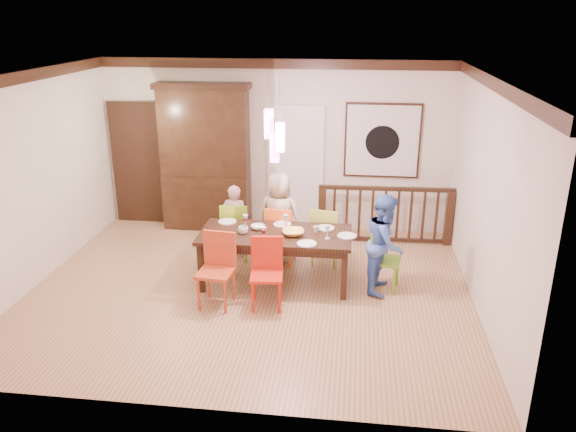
# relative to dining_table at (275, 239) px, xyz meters

# --- Properties ---
(floor) EXTENTS (6.00, 6.00, 0.00)m
(floor) POSITION_rel_dining_table_xyz_m (-0.32, -0.27, -0.67)
(floor) COLOR #9B6F4B
(floor) RESTS_ON ground
(ceiling) EXTENTS (6.00, 6.00, 0.00)m
(ceiling) POSITION_rel_dining_table_xyz_m (-0.32, -0.27, 2.23)
(ceiling) COLOR white
(ceiling) RESTS_ON wall_back
(wall_back) EXTENTS (6.00, 0.00, 6.00)m
(wall_back) POSITION_rel_dining_table_xyz_m (-0.32, 2.23, 0.78)
(wall_back) COLOR beige
(wall_back) RESTS_ON floor
(wall_left) EXTENTS (0.00, 5.00, 5.00)m
(wall_left) POSITION_rel_dining_table_xyz_m (-3.32, -0.27, 0.78)
(wall_left) COLOR beige
(wall_left) RESTS_ON floor
(wall_right) EXTENTS (0.00, 5.00, 5.00)m
(wall_right) POSITION_rel_dining_table_xyz_m (2.68, -0.27, 0.78)
(wall_right) COLOR beige
(wall_right) RESTS_ON floor
(crown_molding) EXTENTS (6.00, 5.00, 0.16)m
(crown_molding) POSITION_rel_dining_table_xyz_m (-0.32, -0.27, 2.15)
(crown_molding) COLOR black
(crown_molding) RESTS_ON wall_back
(panel_door) EXTENTS (1.04, 0.07, 2.24)m
(panel_door) POSITION_rel_dining_table_xyz_m (-2.72, 2.18, 0.38)
(panel_door) COLOR black
(panel_door) RESTS_ON wall_back
(white_doorway) EXTENTS (0.97, 0.05, 2.22)m
(white_doorway) POSITION_rel_dining_table_xyz_m (0.03, 2.19, 0.38)
(white_doorway) COLOR silver
(white_doorway) RESTS_ON wall_back
(painting) EXTENTS (1.25, 0.06, 1.25)m
(painting) POSITION_rel_dining_table_xyz_m (1.48, 2.19, 0.93)
(painting) COLOR black
(painting) RESTS_ON wall_back
(pendant_cluster) EXTENTS (0.27, 0.21, 1.14)m
(pendant_cluster) POSITION_rel_dining_table_xyz_m (0.00, -0.00, 1.44)
(pendant_cluster) COLOR #F248A1
(pendant_cluster) RESTS_ON ceiling
(dining_table) EXTENTS (2.10, 0.97, 0.75)m
(dining_table) POSITION_rel_dining_table_xyz_m (0.00, 0.00, 0.00)
(dining_table) COLOR black
(dining_table) RESTS_ON floor
(chair_far_left) EXTENTS (0.44, 0.44, 0.92)m
(chair_far_left) POSITION_rel_dining_table_xyz_m (-0.72, 0.76, -0.14)
(chair_far_left) COLOR #93C022
(chair_far_left) RESTS_ON floor
(chair_far_mid) EXTENTS (0.47, 0.47, 0.92)m
(chair_far_mid) POSITION_rel_dining_table_xyz_m (-0.01, 0.68, -0.14)
(chair_far_mid) COLOR orange
(chair_far_mid) RESTS_ON floor
(chair_far_right) EXTENTS (0.49, 0.49, 0.92)m
(chair_far_right) POSITION_rel_dining_table_xyz_m (0.67, 0.71, -0.14)
(chair_far_right) COLOR #9FB43A
(chair_far_right) RESTS_ON floor
(chair_near_left) EXTENTS (0.48, 0.48, 0.96)m
(chair_near_left) POSITION_rel_dining_table_xyz_m (-0.67, -0.75, -0.11)
(chair_near_left) COLOR #B73C1C
(chair_near_left) RESTS_ON floor
(chair_near_mid) EXTENTS (0.45, 0.45, 0.91)m
(chair_near_mid) POSITION_rel_dining_table_xyz_m (-0.01, -0.71, -0.14)
(chair_near_mid) COLOR red
(chair_near_mid) RESTS_ON floor
(chair_end_right) EXTENTS (0.45, 0.45, 0.86)m
(chair_end_right) POSITION_rel_dining_table_xyz_m (1.52, 0.01, -0.18)
(chair_end_right) COLOR #6BAE24
(chair_end_right) RESTS_ON floor
(china_hutch) EXTENTS (1.60, 0.46, 2.52)m
(china_hutch) POSITION_rel_dining_table_xyz_m (-1.50, 2.03, 0.60)
(china_hutch) COLOR black
(china_hutch) RESTS_ON floor
(balustrade) EXTENTS (2.18, 0.14, 0.96)m
(balustrade) POSITION_rel_dining_table_xyz_m (1.57, 1.68, -0.17)
(balustrade) COLOR black
(balustrade) RESTS_ON floor
(person_far_left) EXTENTS (0.43, 0.29, 1.15)m
(person_far_left) POSITION_rel_dining_table_xyz_m (-0.76, 0.84, -0.09)
(person_far_left) COLOR #D7A3AA
(person_far_left) RESTS_ON floor
(person_far_mid) EXTENTS (0.75, 0.56, 1.39)m
(person_far_mid) POSITION_rel_dining_table_xyz_m (-0.05, 0.79, 0.03)
(person_far_mid) COLOR #BDB38F
(person_far_mid) RESTS_ON floor
(person_end_right) EXTENTS (0.63, 0.75, 1.37)m
(person_end_right) POSITION_rel_dining_table_xyz_m (1.50, -0.04, 0.02)
(person_end_right) COLOR #456EC2
(person_end_right) RESTS_ON floor
(serving_bowl) EXTENTS (0.35, 0.35, 0.07)m
(serving_bowl) POSITION_rel_dining_table_xyz_m (0.25, -0.04, 0.12)
(serving_bowl) COLOR yellow
(serving_bowl) RESTS_ON dining_table
(small_bowl) EXTENTS (0.26, 0.26, 0.06)m
(small_bowl) POSITION_rel_dining_table_xyz_m (-0.26, 0.11, 0.12)
(small_bowl) COLOR white
(small_bowl) RESTS_ON dining_table
(cup_left) EXTENTS (0.17, 0.17, 0.11)m
(cup_left) POSITION_rel_dining_table_xyz_m (-0.43, -0.08, 0.14)
(cup_left) COLOR silver
(cup_left) RESTS_ON dining_table
(cup_right) EXTENTS (0.10, 0.10, 0.09)m
(cup_right) POSITION_rel_dining_table_xyz_m (0.56, 0.10, 0.13)
(cup_right) COLOR silver
(cup_right) RESTS_ON dining_table
(plate_far_left) EXTENTS (0.26, 0.26, 0.01)m
(plate_far_left) POSITION_rel_dining_table_xyz_m (-0.75, 0.34, 0.09)
(plate_far_left) COLOR white
(plate_far_left) RESTS_ON dining_table
(plate_far_mid) EXTENTS (0.26, 0.26, 0.01)m
(plate_far_mid) POSITION_rel_dining_table_xyz_m (0.05, 0.33, 0.09)
(plate_far_mid) COLOR white
(plate_far_mid) RESTS_ON dining_table
(plate_far_right) EXTENTS (0.26, 0.26, 0.01)m
(plate_far_right) POSITION_rel_dining_table_xyz_m (0.67, 0.26, 0.09)
(plate_far_right) COLOR white
(plate_far_right) RESTS_ON dining_table
(plate_near_left) EXTENTS (0.26, 0.26, 0.01)m
(plate_near_left) POSITION_rel_dining_table_xyz_m (-0.69, -0.30, 0.09)
(plate_near_left) COLOR white
(plate_near_left) RESTS_ON dining_table
(plate_near_mid) EXTENTS (0.26, 0.26, 0.01)m
(plate_near_mid) POSITION_rel_dining_table_xyz_m (0.46, -0.34, 0.09)
(plate_near_mid) COLOR white
(plate_near_mid) RESTS_ON dining_table
(plate_end_right) EXTENTS (0.26, 0.26, 0.01)m
(plate_end_right) POSITION_rel_dining_table_xyz_m (0.98, 0.00, 0.09)
(plate_end_right) COLOR white
(plate_end_right) RESTS_ON dining_table
(wine_glass_a) EXTENTS (0.08, 0.08, 0.19)m
(wine_glass_a) POSITION_rel_dining_table_xyz_m (-0.45, 0.15, 0.18)
(wine_glass_a) COLOR #590C19
(wine_glass_a) RESTS_ON dining_table
(wine_glass_b) EXTENTS (0.08, 0.08, 0.19)m
(wine_glass_b) POSITION_rel_dining_table_xyz_m (0.12, 0.23, 0.18)
(wine_glass_b) COLOR silver
(wine_glass_b) RESTS_ON dining_table
(wine_glass_c) EXTENTS (0.08, 0.08, 0.19)m
(wine_glass_c) POSITION_rel_dining_table_xyz_m (-0.12, -0.28, 0.18)
(wine_glass_c) COLOR #590C19
(wine_glass_c) RESTS_ON dining_table
(wine_glass_d) EXTENTS (0.08, 0.08, 0.19)m
(wine_glass_d) POSITION_rel_dining_table_xyz_m (0.72, -0.11, 0.18)
(wine_glass_d) COLOR silver
(wine_glass_d) RESTS_ON dining_table
(napkin) EXTENTS (0.18, 0.14, 0.01)m
(napkin) POSITION_rel_dining_table_xyz_m (-0.06, -0.33, 0.09)
(napkin) COLOR #D83359
(napkin) RESTS_ON dining_table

